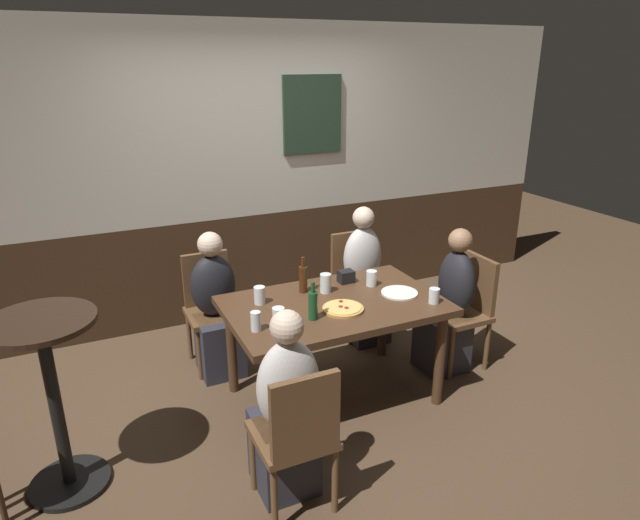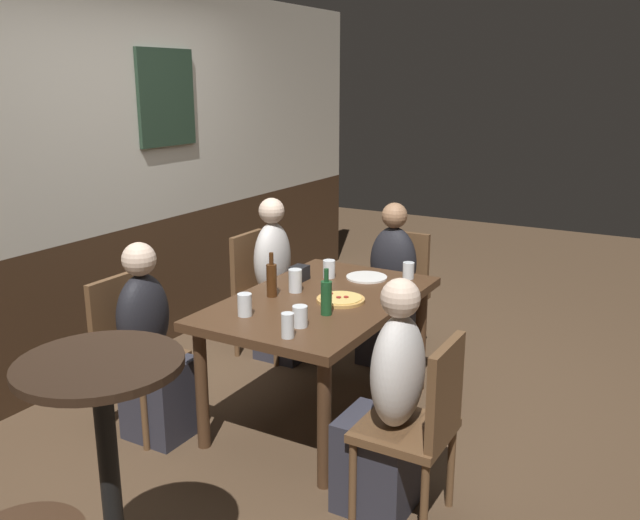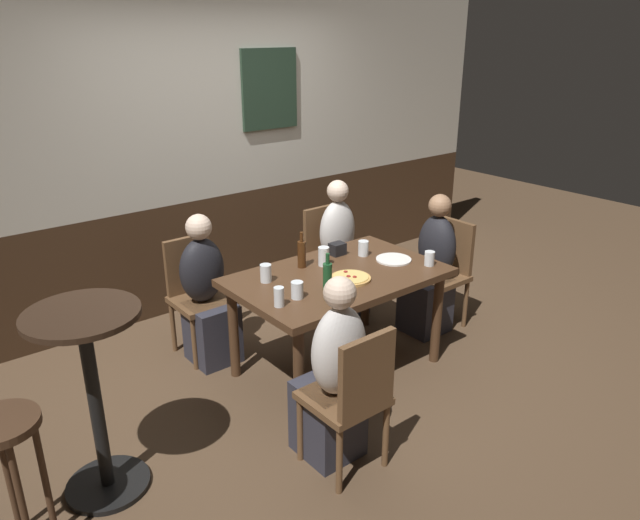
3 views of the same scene
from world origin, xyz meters
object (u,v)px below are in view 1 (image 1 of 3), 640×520
(pint_glass_pale, at_px, (371,279))
(side_bar_table, at_px, (53,392))
(person_head_east, at_px, (449,312))
(person_left_near, at_px, (286,419))
(tumbler_water, at_px, (326,284))
(pint_glass_stout, at_px, (434,297))
(chair_head_east, at_px, (466,305))
(dining_table, at_px, (334,314))
(tumbler_short, at_px, (260,296))
(condiment_caddy, at_px, (346,276))
(person_left_far, at_px, (217,315))
(chair_left_near, at_px, (297,433))
(beer_glass_half, at_px, (279,317))
(pizza, at_px, (343,308))
(beer_bottle_brown, at_px, (303,278))
(plate_white_large, at_px, (399,293))
(beer_bottle_green, at_px, (313,305))
(chair_left_far, at_px, (211,303))
(pint_glass_amber, at_px, (256,323))
(chair_right_far, at_px, (355,277))
(person_right_far, at_px, (364,285))

(pint_glass_pale, relative_size, side_bar_table, 0.11)
(person_head_east, distance_m, side_bar_table, 2.74)
(person_left_near, bearing_deg, person_head_east, 23.68)
(tumbler_water, bearing_deg, pint_glass_pale, -4.86)
(pint_glass_stout, xyz_separation_m, tumbler_water, (-0.58, 0.47, 0.02))
(chair_head_east, distance_m, person_head_east, 0.17)
(person_head_east, distance_m, pint_glass_stout, 0.56)
(dining_table, distance_m, side_bar_table, 1.76)
(tumbler_short, bearing_deg, side_bar_table, -164.75)
(tumbler_water, xyz_separation_m, condiment_caddy, (0.22, 0.10, -0.02))
(person_left_far, bearing_deg, chair_left_near, -90.00)
(beer_glass_half, bearing_deg, pizza, 1.20)
(beer_bottle_brown, relative_size, condiment_caddy, 2.36)
(plate_white_large, bearing_deg, pizza, -171.54)
(beer_bottle_green, bearing_deg, tumbler_water, 54.02)
(chair_left_far, bearing_deg, chair_head_east, -26.10)
(beer_bottle_brown, bearing_deg, pint_glass_amber, -139.52)
(pint_glass_pale, xyz_separation_m, plate_white_large, (0.11, -0.21, -0.04))
(chair_right_far, bearing_deg, person_head_east, -68.74)
(pint_glass_amber, distance_m, pint_glass_pale, 1.04)
(chair_left_near, distance_m, tumbler_water, 1.28)
(chair_right_far, bearing_deg, dining_table, -126.22)
(person_left_near, height_order, plate_white_large, person_left_near)
(pizza, distance_m, tumbler_short, 0.57)
(person_head_east, bearing_deg, chair_right_far, 111.26)
(beer_bottle_green, xyz_separation_m, condiment_caddy, (0.47, 0.45, -0.05))
(chair_right_far, distance_m, beer_bottle_green, 1.40)
(person_right_far, bearing_deg, person_left_far, -179.92)
(pint_glass_pale, relative_size, beer_bottle_green, 0.44)
(chair_left_far, xyz_separation_m, pint_glass_stout, (1.25, -1.16, 0.29))
(chair_head_east, distance_m, pint_glass_amber, 1.79)
(chair_left_far, height_order, beer_bottle_brown, beer_bottle_brown)
(pint_glass_stout, bearing_deg, person_right_far, 88.12)
(side_bar_table, bearing_deg, pint_glass_stout, -3.21)
(plate_white_large, bearing_deg, tumbler_water, 152.17)
(chair_left_far, relative_size, person_head_east, 0.78)
(chair_left_near, bearing_deg, person_left_far, 90.00)
(person_head_east, relative_size, pint_glass_amber, 9.14)
(person_head_east, distance_m, person_left_far, 1.77)
(dining_table, distance_m, beer_glass_half, 0.49)
(person_right_far, distance_m, pint_glass_stout, 1.04)
(pint_glass_stout, height_order, beer_bottle_green, beer_bottle_green)
(chair_head_east, relative_size, pint_glass_stout, 8.49)
(chair_left_far, height_order, chair_right_far, same)
(beer_bottle_brown, bearing_deg, chair_left_near, -114.82)
(chair_left_far, distance_m, person_left_far, 0.17)
(person_left_far, xyz_separation_m, pint_glass_stout, (1.25, -1.00, 0.32))
(person_right_far, bearing_deg, pizza, -127.34)
(condiment_caddy, bearing_deg, chair_head_east, -17.62)
(person_head_east, relative_size, plate_white_large, 4.40)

